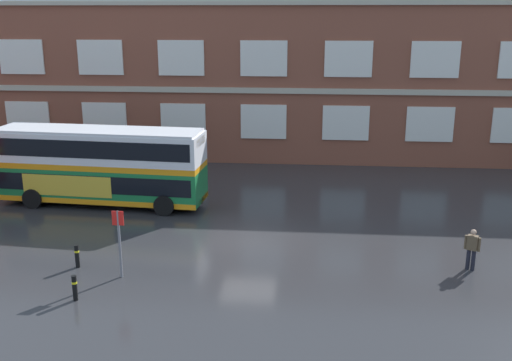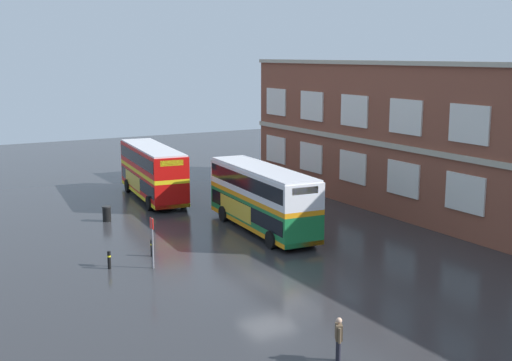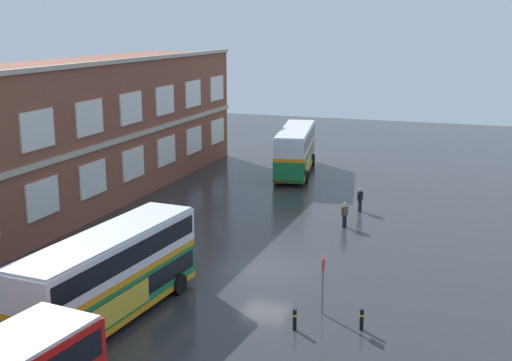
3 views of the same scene
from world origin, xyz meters
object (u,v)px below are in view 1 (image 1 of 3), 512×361
double_decker_middle (100,165)px  waiting_passenger (472,248)px  safety_bollard_west (75,287)px  safety_bollard_east (77,256)px  bus_stand_flag (119,237)px

double_decker_middle → waiting_passenger: (17.45, -6.93, -1.22)m
safety_bollard_west → safety_bollard_east: bearing=109.7°
safety_bollard_west → bus_stand_flag: bearing=62.7°
waiting_passenger → safety_bollard_west: bearing=-165.1°
safety_bollard_west → safety_bollard_east: same height
safety_bollard_west → safety_bollard_east: 2.93m
double_decker_middle → bus_stand_flag: double_decker_middle is taller
waiting_passenger → bus_stand_flag: (-13.65, -1.89, 0.70)m
double_decker_middle → waiting_passenger: bearing=-21.7°
waiting_passenger → bus_stand_flag: bearing=-172.1°
double_decker_middle → safety_bollard_west: (2.75, -10.84, -1.66)m
double_decker_middle → waiting_passenger: size_ratio=6.57×
waiting_passenger → bus_stand_flag: size_ratio=0.63×
waiting_passenger → safety_bollard_west: waiting_passenger is taller
bus_stand_flag → waiting_passenger: bearing=7.9°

